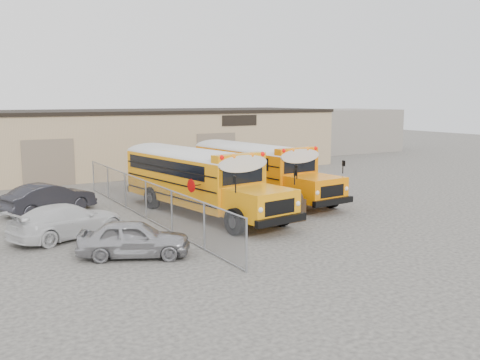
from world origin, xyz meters
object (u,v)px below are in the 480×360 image
car_dark (49,198)px  car_white (68,221)px  school_bus_left (134,163)px  school_bus_right (198,157)px  tarp_bundle (291,204)px  car_silver (134,239)px

car_dark → car_white: bearing=158.2°
school_bus_left → school_bus_right: size_ratio=1.04×
tarp_bundle → car_dark: size_ratio=0.34×
car_silver → car_dark: size_ratio=0.88×
car_silver → car_dark: 9.22m
school_bus_right → tarp_bundle: (-1.07, -11.91, -1.02)m
school_bus_right → tarp_bundle: size_ratio=7.19×
school_bus_left → school_bus_right: bearing=18.9°
car_dark → tarp_bundle: bearing=-147.1°
school_bus_left → car_white: 9.99m
school_bus_left → tarp_bundle: (3.89, -10.21, -1.08)m
school_bus_left → school_bus_right: 5.24m
school_bus_left → tarp_bundle: bearing=-69.2°
school_bus_left → car_silver: bearing=-109.3°
school_bus_right → car_dark: 11.32m
school_bus_left → car_dark: 6.18m
tarp_bundle → car_silver: 8.32m
tarp_bundle → car_silver: tarp_bundle is taller
school_bus_left → school_bus_right: school_bus_left is taller
car_white → school_bus_left: bearing=-54.5°
school_bus_left → car_white: size_ratio=2.36×
tarp_bundle → school_bus_left: bearing=110.8°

